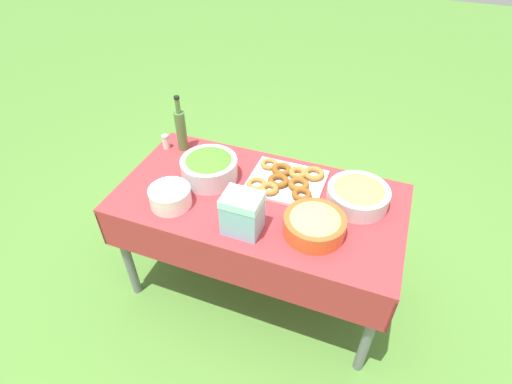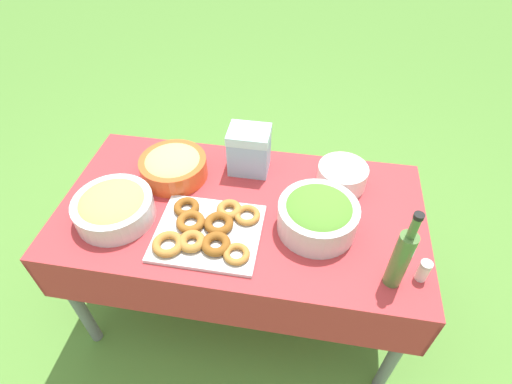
{
  "view_description": "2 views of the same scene",
  "coord_description": "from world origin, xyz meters",
  "px_view_note": "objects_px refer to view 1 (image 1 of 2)",
  "views": [
    {
      "loc": [
        0.52,
        -1.43,
        2.04
      ],
      "look_at": [
        0.01,
        -0.07,
        0.79
      ],
      "focal_mm": 28.0,
      "sensor_mm": 36.0,
      "label": 1
    },
    {
      "loc": [
        -0.24,
        1.07,
        1.87
      ],
      "look_at": [
        -0.06,
        0.01,
        0.81
      ],
      "focal_mm": 28.0,
      "sensor_mm": 36.0,
      "label": 2
    }
  ],
  "objects_px": {
    "salad_bowl": "(209,167)",
    "donut_platter": "(287,180)",
    "plate_stack": "(170,197)",
    "pasta_bowl": "(315,224)",
    "olive_oil_bottle": "(181,129)",
    "cooler_box": "(242,213)",
    "fruit_bowl": "(358,194)"
  },
  "relations": [
    {
      "from": "pasta_bowl",
      "to": "donut_platter",
      "type": "bearing_deg",
      "value": 126.99
    },
    {
      "from": "fruit_bowl",
      "to": "donut_platter",
      "type": "bearing_deg",
      "value": 176.14
    },
    {
      "from": "donut_platter",
      "to": "cooler_box",
      "type": "height_order",
      "value": "cooler_box"
    },
    {
      "from": "salad_bowl",
      "to": "pasta_bowl",
      "type": "distance_m",
      "value": 0.65
    },
    {
      "from": "olive_oil_bottle",
      "to": "cooler_box",
      "type": "height_order",
      "value": "olive_oil_bottle"
    },
    {
      "from": "salad_bowl",
      "to": "pasta_bowl",
      "type": "xyz_separation_m",
      "value": [
        0.62,
        -0.2,
        -0.02
      ]
    },
    {
      "from": "pasta_bowl",
      "to": "cooler_box",
      "type": "xyz_separation_m",
      "value": [
        -0.31,
        -0.1,
        0.05
      ]
    },
    {
      "from": "salad_bowl",
      "to": "plate_stack",
      "type": "height_order",
      "value": "salad_bowl"
    },
    {
      "from": "donut_platter",
      "to": "plate_stack",
      "type": "height_order",
      "value": "plate_stack"
    },
    {
      "from": "salad_bowl",
      "to": "donut_platter",
      "type": "bearing_deg",
      "value": 13.93
    },
    {
      "from": "donut_platter",
      "to": "olive_oil_bottle",
      "type": "height_order",
      "value": "olive_oil_bottle"
    },
    {
      "from": "salad_bowl",
      "to": "cooler_box",
      "type": "bearing_deg",
      "value": -43.62
    },
    {
      "from": "olive_oil_bottle",
      "to": "cooler_box",
      "type": "xyz_separation_m",
      "value": [
        0.58,
        -0.49,
        -0.03
      ]
    },
    {
      "from": "pasta_bowl",
      "to": "olive_oil_bottle",
      "type": "height_order",
      "value": "olive_oil_bottle"
    },
    {
      "from": "pasta_bowl",
      "to": "fruit_bowl",
      "type": "distance_m",
      "value": 0.31
    },
    {
      "from": "donut_platter",
      "to": "plate_stack",
      "type": "bearing_deg",
      "value": -143.72
    },
    {
      "from": "fruit_bowl",
      "to": "pasta_bowl",
      "type": "bearing_deg",
      "value": -118.94
    },
    {
      "from": "pasta_bowl",
      "to": "olive_oil_bottle",
      "type": "bearing_deg",
      "value": 156.25
    },
    {
      "from": "fruit_bowl",
      "to": "cooler_box",
      "type": "xyz_separation_m",
      "value": [
        -0.46,
        -0.37,
        0.05
      ]
    },
    {
      "from": "pasta_bowl",
      "to": "cooler_box",
      "type": "bearing_deg",
      "value": -162.22
    },
    {
      "from": "donut_platter",
      "to": "fruit_bowl",
      "type": "relative_size",
      "value": 1.3
    },
    {
      "from": "pasta_bowl",
      "to": "cooler_box",
      "type": "relative_size",
      "value": 1.39
    },
    {
      "from": "plate_stack",
      "to": "donut_platter",
      "type": "bearing_deg",
      "value": 36.28
    },
    {
      "from": "donut_platter",
      "to": "olive_oil_bottle",
      "type": "xyz_separation_m",
      "value": [
        -0.67,
        0.1,
        0.11
      ]
    },
    {
      "from": "salad_bowl",
      "to": "pasta_bowl",
      "type": "relative_size",
      "value": 1.05
    },
    {
      "from": "pasta_bowl",
      "to": "donut_platter",
      "type": "distance_m",
      "value": 0.37
    },
    {
      "from": "pasta_bowl",
      "to": "plate_stack",
      "type": "relative_size",
      "value": 1.38
    },
    {
      "from": "olive_oil_bottle",
      "to": "plate_stack",
      "type": "bearing_deg",
      "value": -68.41
    },
    {
      "from": "pasta_bowl",
      "to": "fruit_bowl",
      "type": "xyz_separation_m",
      "value": [
        0.15,
        0.27,
        0.0
      ]
    },
    {
      "from": "fruit_bowl",
      "to": "cooler_box",
      "type": "height_order",
      "value": "cooler_box"
    },
    {
      "from": "pasta_bowl",
      "to": "plate_stack",
      "type": "height_order",
      "value": "pasta_bowl"
    },
    {
      "from": "plate_stack",
      "to": "olive_oil_bottle",
      "type": "relative_size",
      "value": 0.61
    }
  ]
}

